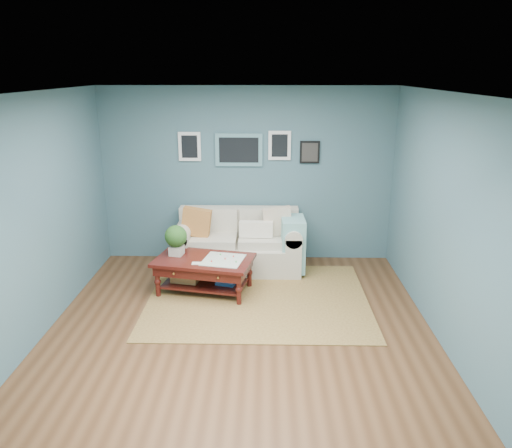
{
  "coord_description": "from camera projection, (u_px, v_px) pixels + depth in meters",
  "views": [
    {
      "loc": [
        0.3,
        -5.1,
        2.92
      ],
      "look_at": [
        0.17,
        1.0,
        1.03
      ],
      "focal_mm": 35.0,
      "sensor_mm": 36.0,
      "label": 1
    }
  ],
  "objects": [
    {
      "name": "loveseat",
      "position": [
        244.0,
        243.0,
        7.56
      ],
      "size": [
        1.93,
        0.88,
        0.99
      ],
      "color": "beige",
      "rests_on": "ground"
    },
    {
      "name": "room_shell",
      "position": [
        238.0,
        220.0,
        5.39
      ],
      "size": [
        5.0,
        5.02,
        2.7
      ],
      "color": "brown",
      "rests_on": "ground"
    },
    {
      "name": "coffee_table",
      "position": [
        199.0,
        264.0,
        6.77
      ],
      "size": [
        1.42,
        1.0,
        0.91
      ],
      "rotation": [
        0.0,
        0.0,
        -0.2
      ],
      "color": "#330E0B",
      "rests_on": "ground"
    },
    {
      "name": "area_rug",
      "position": [
        258.0,
        299.0,
        6.63
      ],
      "size": [
        2.89,
        2.31,
        0.01
      ],
      "primitive_type": "cube",
      "color": "brown",
      "rests_on": "ground"
    }
  ]
}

